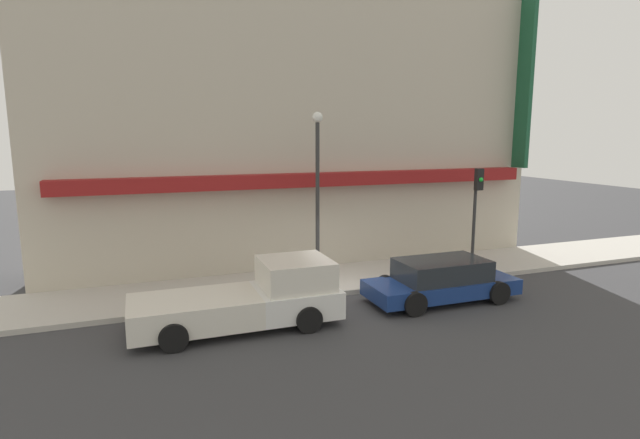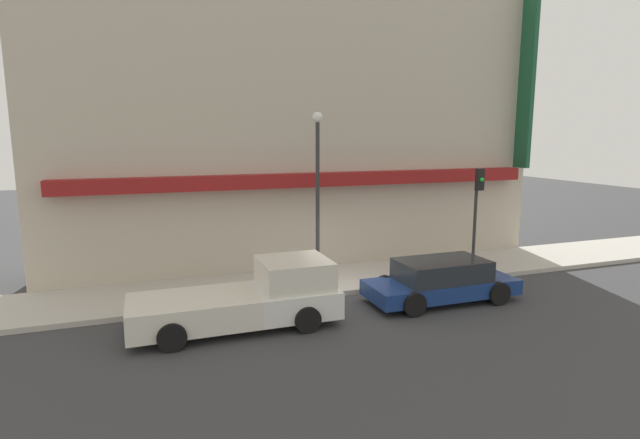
{
  "view_description": "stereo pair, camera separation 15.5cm",
  "coord_description": "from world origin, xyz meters",
  "views": [
    {
      "loc": [
        -6.31,
        -14.52,
        5.25
      ],
      "look_at": [
        -0.46,
        1.33,
        2.37
      ],
      "focal_mm": 28.0,
      "sensor_mm": 36.0,
      "label": 1
    },
    {
      "loc": [
        -6.16,
        -14.57,
        5.25
      ],
      "look_at": [
        -0.46,
        1.33,
        2.37
      ],
      "focal_mm": 28.0,
      "sensor_mm": 36.0,
      "label": 2
    }
  ],
  "objects": [
    {
      "name": "pickup_truck",
      "position": [
        -3.53,
        -1.49,
        0.79
      ],
      "size": [
        5.64,
        2.27,
        1.79
      ],
      "rotation": [
        0.0,
        0.0,
        -0.01
      ],
      "color": "white",
      "rests_on": "ground"
    },
    {
      "name": "ground_plane",
      "position": [
        0.0,
        0.0,
        0.0
      ],
      "size": [
        80.0,
        80.0,
        0.0
      ],
      "primitive_type": "plane",
      "color": "#38383A"
    },
    {
      "name": "street_lamp",
      "position": [
        -0.42,
        1.7,
        3.79
      ],
      "size": [
        0.36,
        0.36,
        5.85
      ],
      "color": "#2D2D2D",
      "rests_on": "sidewalk"
    },
    {
      "name": "traffic_light",
      "position": [
        5.53,
        0.73,
        2.81
      ],
      "size": [
        0.28,
        0.42,
        3.86
      ],
      "color": "#2D2D2D",
      "rests_on": "sidewalk"
    },
    {
      "name": "sidewalk",
      "position": [
        0.0,
        1.67,
        0.08
      ],
      "size": [
        36.0,
        3.34,
        0.17
      ],
      "color": "#B7B2A8",
      "rests_on": "ground"
    },
    {
      "name": "building",
      "position": [
        0.02,
        4.82,
        5.43
      ],
      "size": [
        19.8,
        3.8,
        11.15
      ],
      "color": "#BCB29E",
      "rests_on": "ground"
    },
    {
      "name": "fire_hydrant",
      "position": [
        3.18,
        0.53,
        0.5
      ],
      "size": [
        0.22,
        0.22,
        0.67
      ],
      "color": "red",
      "rests_on": "sidewalk"
    },
    {
      "name": "parked_car",
      "position": [
        2.62,
        -1.49,
        0.67
      ],
      "size": [
        4.84,
        2.08,
        1.35
      ],
      "rotation": [
        0.0,
        0.0,
        -0.04
      ],
      "color": "navy",
      "rests_on": "ground"
    }
  ]
}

